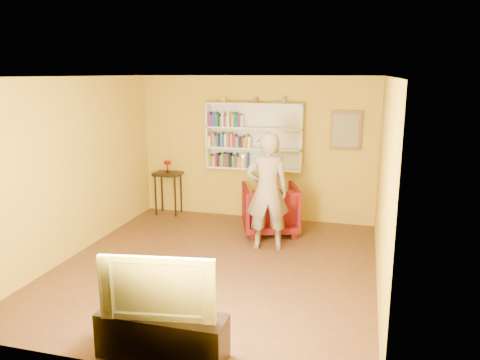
% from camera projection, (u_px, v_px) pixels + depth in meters
% --- Properties ---
extents(room_shell, '(5.30, 5.80, 2.88)m').
position_uv_depth(room_shell, '(215.00, 199.00, 6.57)').
color(room_shell, '#492C17').
rests_on(room_shell, ground).
extents(bookshelf, '(1.80, 0.29, 1.23)m').
position_uv_depth(bookshelf, '(255.00, 136.00, 8.71)').
color(bookshelf, silver).
rests_on(bookshelf, room_shell).
extents(books_row_lower, '(0.77, 0.18, 0.27)m').
position_uv_depth(books_row_lower, '(229.00, 160.00, 8.83)').
color(books_row_lower, '#B06B23').
rests_on(books_row_lower, bookshelf).
extents(books_row_middle, '(0.81, 0.19, 0.27)m').
position_uv_depth(books_row_middle, '(229.00, 141.00, 8.75)').
color(books_row_middle, silver).
rests_on(books_row_middle, bookshelf).
extents(books_row_upper, '(0.66, 0.19, 0.27)m').
position_uv_depth(books_row_upper, '(226.00, 120.00, 8.68)').
color(books_row_upper, '#582369').
rests_on(books_row_upper, bookshelf).
extents(ornament_left, '(0.07, 0.07, 0.10)m').
position_uv_depth(ornament_left, '(224.00, 100.00, 8.65)').
color(ornament_left, '#A58D2F').
rests_on(ornament_left, bookshelf).
extents(ornament_centre, '(0.07, 0.07, 0.10)m').
position_uv_depth(ornament_centre, '(256.00, 100.00, 8.50)').
color(ornament_centre, maroon).
rests_on(ornament_centre, bookshelf).
extents(ornament_right, '(0.07, 0.07, 0.10)m').
position_uv_depth(ornament_right, '(284.00, 101.00, 8.37)').
color(ornament_right, '#455173').
rests_on(ornament_right, bookshelf).
extents(framed_painting, '(0.55, 0.05, 0.70)m').
position_uv_depth(framed_painting, '(346.00, 130.00, 8.30)').
color(framed_painting, brown).
rests_on(framed_painting, room_shell).
extents(console_table, '(0.52, 0.39, 0.84)m').
position_uv_depth(console_table, '(168.00, 180.00, 9.19)').
color(console_table, black).
rests_on(console_table, ground).
extents(ruby_lustre, '(0.14, 0.15, 0.24)m').
position_uv_depth(ruby_lustre, '(167.00, 164.00, 9.12)').
color(ruby_lustre, maroon).
rests_on(ruby_lustre, console_table).
extents(armchair, '(1.18, 1.20, 0.86)m').
position_uv_depth(armchair, '(270.00, 209.00, 8.16)').
color(armchair, '#470509').
rests_on(armchair, ground).
extents(person, '(0.78, 0.61, 1.88)m').
position_uv_depth(person, '(267.00, 191.00, 7.32)').
color(person, '#796859').
rests_on(person, ground).
extents(game_remote, '(0.04, 0.15, 0.04)m').
position_uv_depth(game_remote, '(244.00, 156.00, 6.91)').
color(game_remote, white).
rests_on(game_remote, person).
extents(tv_cabinet, '(1.28, 0.38, 0.46)m').
position_uv_depth(tv_cabinet, '(162.00, 336.00, 4.59)').
color(tv_cabinet, black).
rests_on(tv_cabinet, ground).
extents(television, '(1.12, 0.31, 0.64)m').
position_uv_depth(television, '(160.00, 284.00, 4.46)').
color(television, black).
rests_on(television, tv_cabinet).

